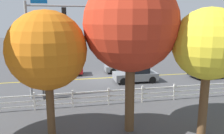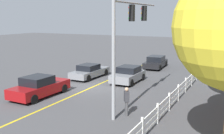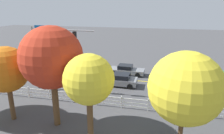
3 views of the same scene
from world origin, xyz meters
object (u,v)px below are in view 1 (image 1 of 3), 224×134
Objects in this scene: car_1 at (59,69)px; car_3 at (136,74)px; pedestrian at (44,87)px; car_2 at (125,67)px; car_0 at (212,71)px; tree_5 at (131,25)px; tree_2 at (47,51)px; tree_3 at (208,45)px.

car_1 is 1.22× the size of car_3.
pedestrian is (0.85, 7.25, 0.21)m from car_1.
car_2 is 1.18× the size of car_3.
car_0 is 0.59× the size of tree_5.
tree_5 reaches higher than pedestrian.
pedestrian is (7.83, 3.25, 0.24)m from car_3.
car_3 is at bearing -109.55° from tree_5.
car_0 is 0.74× the size of tree_2.
tree_3 is (-7.01, 14.39, 3.75)m from car_1.
tree_2 is 4.01m from tree_5.
car_2 is at bearing -90.98° from car_3.
car_3 is at bearing -3.23° from car_0.
tree_5 reaches higher than car_3.
pedestrian is (7.93, 7.26, 0.31)m from car_2.
pedestrian is 0.28× the size of tree_3.
tree_2 is at bearing 52.65° from car_3.
tree_3 is 0.80× the size of tree_5.
car_2 is at bearing -118.55° from tree_2.
tree_2 is 7.19m from tree_3.
tree_3 is (7.91, 10.40, 3.81)m from car_0.
car_2 is (7.84, -4.00, -0.04)m from car_0.
car_1 is at bearing -73.80° from tree_5.
car_0 is at bearing -179.62° from car_3.
car_2 is at bearing -30.33° from car_0.
tree_3 reaches higher than tree_2.
tree_3 is at bearing 49.48° from car_0.
car_0 is 17.91m from tree_2.
tree_3 reaches higher than car_2.
tree_5 is at bearing -72.00° from car_1.
car_3 is 0.66× the size of tree_2.
tree_5 is at bearing 70.80° from car_3.
pedestrian reaches higher than car_3.
pedestrian is at bearing 22.91° from car_3.
tree_5 is at bearing -101.99° from car_2.
car_1 is 0.78× the size of tree_3.
tree_2 is at bearing 153.52° from pedestrian.
car_2 is 15.38m from tree_2.
car_1 is at bearing -90.30° from tree_2.
tree_5 reaches higher than tree_3.
tree_3 is at bearing 90.45° from car_3.
car_3 is 8.49m from pedestrian.
car_1 is 0.63× the size of tree_5.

